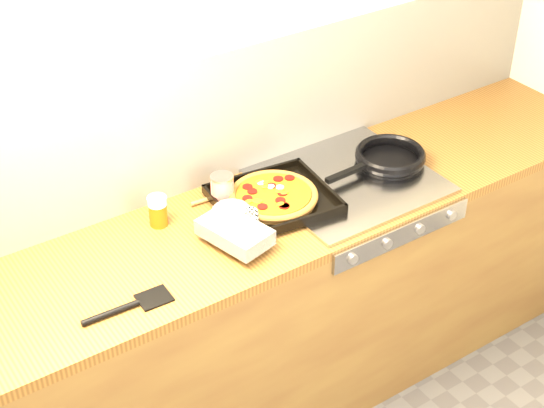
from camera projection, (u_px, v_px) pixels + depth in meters
room_shell at (199, 124)px, 2.91m from camera, size 3.20×3.20×3.20m
counter_run at (247, 320)px, 3.11m from camera, size 3.20×0.62×0.90m
stovetop at (348, 181)px, 3.06m from camera, size 0.60×0.56×0.02m
pizza_on_tray at (262, 205)px, 2.86m from camera, size 0.55×0.45×0.07m
frying_pan at (389, 157)px, 3.13m from camera, size 0.45×0.28×0.04m
tomato_can at (222, 190)px, 2.91m from camera, size 0.09×0.09×0.12m
juice_glass at (158, 211)px, 2.81m from camera, size 0.07×0.07×0.11m
wooden_spoon at (236, 191)px, 3.00m from camera, size 0.30×0.06×0.02m
black_spatula at (129, 307)px, 2.49m from camera, size 0.28×0.09×0.02m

